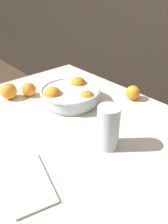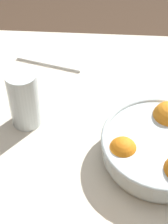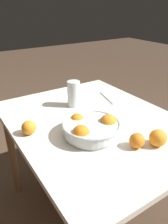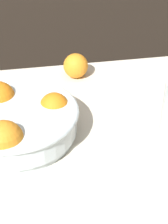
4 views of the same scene
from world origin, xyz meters
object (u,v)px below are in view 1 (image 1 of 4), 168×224
fruit_bowl (70,94)px  orange_loose_near_bowl (29,90)px  juice_glass (108,129)px  orange_loose_aside (9,91)px  orange_loose_front (133,93)px

fruit_bowl → orange_loose_near_bowl: fruit_bowl is taller
fruit_bowl → juice_glass: size_ratio=1.78×
fruit_bowl → orange_loose_aside: (-0.23, -0.20, -0.00)m
juice_glass → fruit_bowl: bearing=163.6°
fruit_bowl → juice_glass: juice_glass is taller
fruit_bowl → orange_loose_near_bowl: size_ratio=4.06×
orange_loose_front → orange_loose_aside: orange_loose_aside is taller
fruit_bowl → orange_loose_aside: 0.31m
orange_loose_front → orange_loose_aside: 0.61m
fruit_bowl → orange_loose_front: 0.31m
orange_loose_aside → juice_glass: bearing=10.2°
orange_loose_near_bowl → orange_loose_aside: (-0.04, -0.09, 0.00)m
fruit_bowl → orange_loose_near_bowl: 0.22m
juice_glass → orange_loose_aside: juice_glass is taller
fruit_bowl → juice_glass: 0.35m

